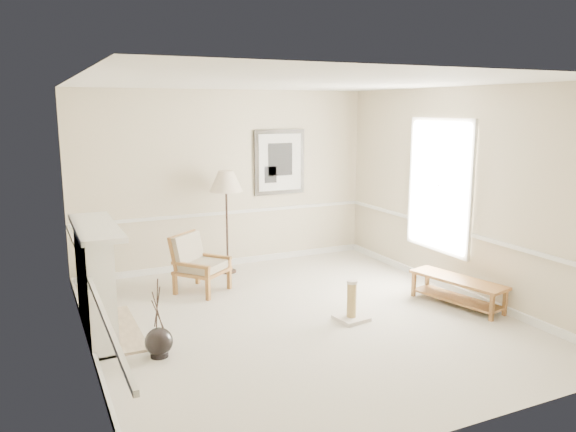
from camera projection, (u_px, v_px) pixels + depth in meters
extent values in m
plane|color=silver|center=(300.00, 319.00, 7.04)|extent=(5.50, 5.50, 0.00)
cube|color=beige|center=(226.00, 180.00, 9.21)|extent=(5.00, 0.04, 2.90)
cube|color=beige|center=(460.00, 261.00, 4.33)|extent=(5.00, 0.04, 2.90)
cube|color=beige|center=(82.00, 224.00, 5.72)|extent=(0.04, 5.50, 2.90)
cube|color=beige|center=(461.00, 193.00, 7.81)|extent=(0.04, 5.50, 2.90)
cube|color=white|center=(301.00, 82.00, 6.49)|extent=(5.00, 5.50, 0.04)
cube|color=white|center=(228.00, 262.00, 9.46)|extent=(4.95, 0.04, 0.10)
cube|color=white|center=(227.00, 213.00, 9.30)|extent=(4.95, 0.04, 0.05)
cube|color=white|center=(440.00, 186.00, 8.14)|extent=(0.03, 1.20, 1.80)
cube|color=white|center=(439.00, 186.00, 8.14)|extent=(0.05, 1.34, 1.94)
cube|color=black|center=(279.00, 162.00, 9.53)|extent=(0.92, 0.04, 1.10)
cube|color=white|center=(280.00, 162.00, 9.51)|extent=(0.78, 0.01, 0.96)
cube|color=black|center=(280.00, 159.00, 9.50)|extent=(0.45, 0.01, 0.55)
cube|color=white|center=(95.00, 283.00, 6.47)|extent=(0.28, 1.50, 1.25)
cube|color=white|center=(95.00, 227.00, 6.37)|extent=(0.46, 1.64, 0.06)
cube|color=#C6B28E|center=(108.00, 287.00, 6.54)|extent=(0.02, 1.05, 0.95)
cube|color=black|center=(110.00, 298.00, 6.57)|extent=(0.02, 0.62, 0.58)
cube|color=#BB853E|center=(111.00, 319.00, 6.63)|extent=(0.01, 0.66, 0.05)
cube|color=#C6B28E|center=(112.00, 330.00, 6.65)|extent=(0.60, 1.50, 0.03)
sphere|color=black|center=(159.00, 342.00, 5.96)|extent=(0.30, 0.30, 0.30)
cylinder|color=black|center=(159.00, 353.00, 5.98)|extent=(0.19, 0.19, 0.09)
cylinder|color=black|center=(157.00, 307.00, 5.88)|extent=(0.07, 0.12, 0.47)
cylinder|color=black|center=(157.00, 310.00, 5.89)|extent=(0.08, 0.14, 0.38)
cylinder|color=black|center=(157.00, 303.00, 5.88)|extent=(0.04, 0.06, 0.55)
cube|color=olive|center=(208.00, 288.00, 7.71)|extent=(0.08, 0.08, 0.34)
cube|color=olive|center=(175.00, 283.00, 7.94)|extent=(0.08, 0.08, 0.34)
cube|color=olive|center=(229.00, 278.00, 8.20)|extent=(0.08, 0.08, 0.34)
cube|color=olive|center=(198.00, 273.00, 8.43)|extent=(0.08, 0.08, 0.34)
cube|color=olive|center=(202.00, 271.00, 8.04)|extent=(0.88, 0.88, 0.04)
cube|color=olive|center=(185.00, 250.00, 8.11)|extent=(0.58, 0.51, 0.49)
cube|color=olive|center=(190.00, 265.00, 7.77)|extent=(0.44, 0.52, 0.04)
cube|color=olive|center=(213.00, 256.00, 8.26)|extent=(0.44, 0.52, 0.04)
cube|color=beige|center=(202.00, 265.00, 8.03)|extent=(0.81, 0.81, 0.11)
cube|color=beige|center=(188.00, 249.00, 8.09)|extent=(0.56, 0.50, 0.44)
cylinder|color=black|center=(228.00, 271.00, 9.06)|extent=(0.27, 0.27, 0.03)
cylinder|color=black|center=(227.00, 226.00, 8.91)|extent=(0.03, 0.03, 1.48)
cone|color=#F5E3C4|center=(226.00, 181.00, 8.78)|extent=(0.53, 0.53, 0.33)
cube|color=olive|center=(458.00, 280.00, 7.47)|extent=(0.70, 1.38, 0.04)
cube|color=olive|center=(457.00, 299.00, 7.52)|extent=(0.62, 1.28, 0.03)
cube|color=olive|center=(492.00, 308.00, 6.95)|extent=(0.06, 0.06, 0.34)
cube|color=olive|center=(505.00, 303.00, 7.14)|extent=(0.06, 0.06, 0.34)
cube|color=olive|center=(414.00, 284.00, 7.88)|extent=(0.06, 0.06, 0.34)
cube|color=olive|center=(427.00, 280.00, 8.07)|extent=(0.06, 0.06, 0.34)
cube|color=silver|center=(351.00, 318.00, 7.02)|extent=(0.41, 0.41, 0.05)
cylinder|color=tan|center=(352.00, 300.00, 6.97)|extent=(0.12, 0.12, 0.43)
cylinder|color=silver|center=(352.00, 282.00, 6.93)|extent=(0.14, 0.14, 0.04)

